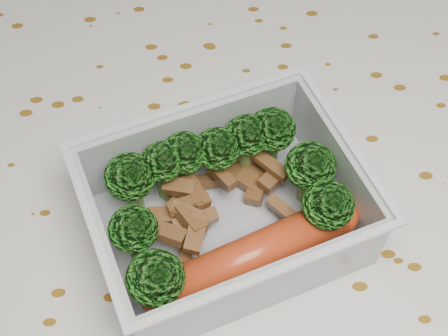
{
  "coord_description": "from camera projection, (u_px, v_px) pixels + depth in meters",
  "views": [
    {
      "loc": [
        -0.01,
        -0.23,
        1.12
      ],
      "look_at": [
        -0.0,
        -0.01,
        0.78
      ],
      "focal_mm": 50.0,
      "sensor_mm": 36.0,
      "label": 1
    }
  ],
  "objects": [
    {
      "name": "meat_pile",
      "position": [
        214.0,
        200.0,
        0.4
      ],
      "size": [
        0.09,
        0.08,
        0.03
      ],
      "color": "brown",
      "rests_on": "lunch_container"
    },
    {
      "name": "broccoli_florets",
      "position": [
        218.0,
        182.0,
        0.38
      ],
      "size": [
        0.15,
        0.13,
        0.05
      ],
      "color": "#608C3F",
      "rests_on": "lunch_container"
    },
    {
      "name": "lunch_container",
      "position": [
        226.0,
        214.0,
        0.39
      ],
      "size": [
        0.2,
        0.18,
        0.06
      ],
      "color": "silver",
      "rests_on": "tablecloth"
    },
    {
      "name": "sausage",
      "position": [
        254.0,
        255.0,
        0.37
      ],
      "size": [
        0.13,
        0.07,
        0.03
      ],
      "color": "#B53716",
      "rests_on": "lunch_container"
    },
    {
      "name": "tablecloth",
      "position": [
        225.0,
        209.0,
        0.46
      ],
      "size": [
        1.46,
        0.96,
        0.19
      ],
      "color": "silver",
      "rests_on": "dining_table"
    },
    {
      "name": "dining_table",
      "position": [
        225.0,
        241.0,
        0.5
      ],
      "size": [
        1.4,
        0.9,
        0.75
      ],
      "color": "brown",
      "rests_on": "ground"
    }
  ]
}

